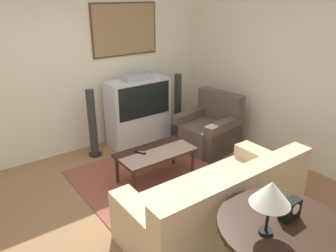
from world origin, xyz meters
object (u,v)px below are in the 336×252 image
object	(u,v)px
console_table	(282,231)
speaker_tower_left	(93,125)
coffee_table	(156,154)
table_lamp	(271,194)
armchair	(208,131)
speaker_tower_right	(178,105)
mantel_clock	(290,209)
couch	(217,203)
tv	(138,111)

from	to	relation	value
console_table	speaker_tower_left	world-z (taller)	speaker_tower_left
coffee_table	table_lamp	size ratio (longest dim) A/B	2.33
armchair	speaker_tower_right	distance (m)	0.89
console_table	speaker_tower_right	size ratio (longest dim) A/B	0.94
table_lamp	speaker_tower_left	size ratio (longest dim) A/B	0.41
coffee_table	console_table	bearing A→B (deg)	-96.40
mantel_clock	coffee_table	bearing A→B (deg)	86.35
couch	mantel_clock	size ratio (longest dim) A/B	11.75
tv	armchair	size ratio (longest dim) A/B	1.26
mantel_clock	speaker_tower_right	world-z (taller)	speaker_tower_right
tv	speaker_tower_left	xyz separation A→B (m)	(-0.84, -0.01, -0.06)
tv	couch	world-z (taller)	tv
armchair	coffee_table	xyz separation A→B (m)	(-1.30, -0.35, 0.10)
coffee_table	console_table	world-z (taller)	console_table
tv	coffee_table	size ratio (longest dim) A/B	1.14
coffee_table	table_lamp	world-z (taller)	table_lamp
armchair	couch	bearing A→B (deg)	-48.74
armchair	tv	bearing A→B (deg)	-145.04
speaker_tower_right	armchair	bearing A→B (deg)	-90.97
table_lamp	speaker_tower_left	distance (m)	3.40
tv	mantel_clock	xyz separation A→B (m)	(-0.61, -3.35, 0.26)
console_table	armchair	bearing A→B (deg)	58.35
tv	table_lamp	distance (m)	3.51
couch	table_lamp	xyz separation A→B (m)	(-0.43, -0.93, 0.81)
mantel_clock	console_table	bearing A→B (deg)	-169.31
tv	speaker_tower_right	world-z (taller)	tv
coffee_table	speaker_tower_left	xyz separation A→B (m)	(-0.37, 1.21, 0.12)
armchair	mantel_clock	distance (m)	2.92
armchair	table_lamp	world-z (taller)	table_lamp
armchair	coffee_table	distance (m)	1.35
console_table	table_lamp	bearing A→B (deg)	173.70
couch	console_table	distance (m)	1.06
table_lamp	couch	bearing A→B (deg)	65.42
console_table	speaker_tower_left	bearing A→B (deg)	92.20
tv	coffee_table	distance (m)	1.32
armchair	mantel_clock	xyz separation A→B (m)	(-1.44, -2.48, 0.54)
console_table	mantel_clock	size ratio (longest dim) A/B	5.77
couch	coffee_table	xyz separation A→B (m)	(0.00, 1.21, 0.11)
couch	table_lamp	distance (m)	1.31
coffee_table	speaker_tower_right	xyz separation A→B (m)	(1.32, 1.21, 0.12)
tv	console_table	world-z (taller)	tv
console_table	table_lamp	size ratio (longest dim) A/B	2.27
armchair	console_table	world-z (taller)	armchair
speaker_tower_left	console_table	bearing A→B (deg)	-87.80
speaker_tower_left	coffee_table	bearing A→B (deg)	-72.90
console_table	couch	bearing A→B (deg)	75.95
console_table	speaker_tower_right	bearing A→B (deg)	65.16
couch	table_lamp	bearing A→B (deg)	65.18
armchair	table_lamp	bearing A→B (deg)	-43.55
armchair	coffee_table	bearing A→B (deg)	-83.80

